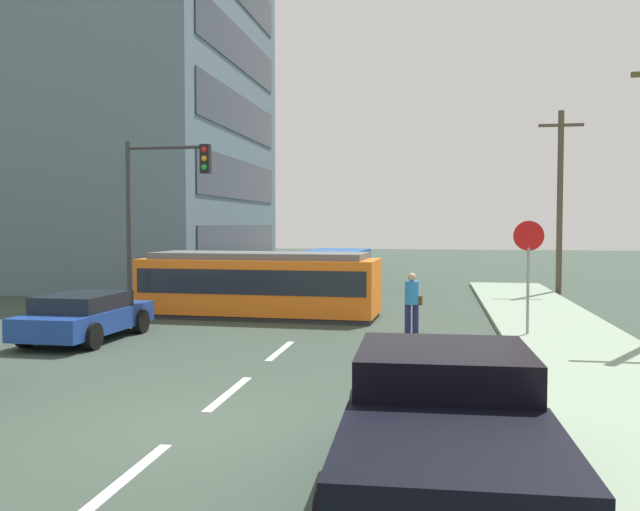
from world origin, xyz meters
The scene contains 17 objects.
ground_plane centered at (0.00, 10.00, 0.00)m, with size 120.00×120.00×0.00m, color #35443A.
sidewalk_curb_right centered at (6.80, 6.00, 0.07)m, with size 3.20×36.00×0.14m, color gray.
lane_stripe_0 centered at (0.00, -2.00, 0.01)m, with size 0.16×2.40×0.01m, color silver.
lane_stripe_1 centered at (0.00, 2.00, 0.01)m, with size 0.16×2.40×0.01m, color silver.
lane_stripe_2 centered at (0.00, 6.00, 0.01)m, with size 0.16×2.40×0.01m, color silver.
lane_stripe_3 centered at (0.00, 17.56, 0.01)m, with size 0.16×2.40×0.01m, color silver.
lane_stripe_4 centered at (0.00, 23.56, 0.01)m, with size 0.16×2.40×0.01m, color silver.
corner_building centered at (-14.69, 23.38, 9.60)m, with size 17.46×15.03×19.20m.
streetcar_tram centered at (-1.93, 11.56, 1.06)m, with size 7.55×2.85×2.04m.
city_bus centered at (-0.86, 20.28, 1.02)m, with size 2.73×5.95×1.77m.
pedestrian_crossing centered at (2.94, 8.50, 0.94)m, with size 0.46×0.36×1.67m.
pickup_truck_parked centered at (3.62, -2.02, 0.80)m, with size 2.38×5.05×1.55m.
parked_sedan_mid centered at (-5.19, 6.62, 0.62)m, with size 2.07×4.18×1.19m.
parked_sedan_far centered at (-4.90, 15.52, 0.62)m, with size 2.05×4.34×1.19m.
stop_sign centered at (5.86, 8.62, 2.19)m, with size 0.76×0.07×2.88m.
traffic_light_mast centered at (-4.52, 9.81, 3.74)m, with size 2.62×0.33×5.38m.
utility_pole_mid centered at (8.65, 20.35, 3.99)m, with size 1.80×0.24×7.63m.
Camera 1 is at (3.49, -9.20, 2.94)m, focal length 38.08 mm.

